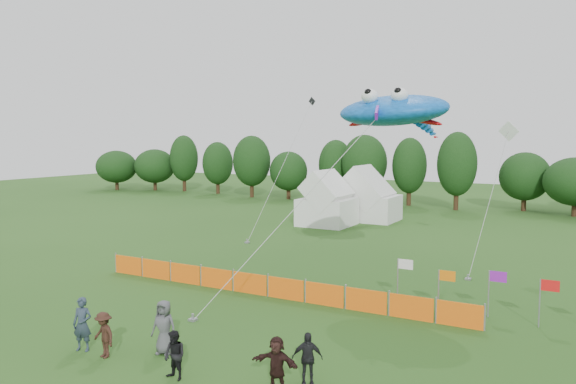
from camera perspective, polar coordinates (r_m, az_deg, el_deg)
The scene contains 15 objects.
ground at distance 20.74m, azimuth -8.38°, elevation -15.92°, with size 160.00×160.00×0.00m, color #234C16.
treeline at distance 61.16m, azimuth 19.36°, elevation 2.10°, with size 104.57×8.78×8.36m.
tent_left at distance 48.34m, azimuth 3.99°, elevation -1.14°, with size 4.30×4.30×3.80m.
tent_right at distance 51.62m, azimuth 8.12°, elevation -0.76°, with size 5.35×4.28×3.78m.
barrier_fence at distance 27.16m, azimuth -2.12°, elevation -9.52°, with size 19.90×0.06×1.00m.
flag_row at distance 25.24m, azimuth 19.97°, elevation -9.08°, with size 8.73×0.60×2.06m.
spectator_a at distance 21.73m, azimuth -20.16°, elevation -12.49°, with size 0.70×0.46×1.93m, color #283543.
spectator_b at distance 18.62m, azimuth -11.44°, elevation -15.97°, with size 0.76×0.59×1.56m, color black.
spectator_c at distance 20.92m, azimuth -18.22°, elevation -13.62°, with size 1.04×0.59×1.60m, color #331C14.
spectator_d at distance 17.99m, azimuth 1.97°, elevation -16.51°, with size 0.96×0.40×1.63m, color black.
spectator_e at distance 20.66m, azimuth -12.47°, elevation -13.25°, with size 0.93×0.61×1.91m, color #48494D.
spectator_f at distance 17.61m, azimuth -1.17°, elevation -17.00°, with size 1.52×0.49×1.64m, color black.
stingray_kite at distance 28.53m, azimuth 10.92°, elevation 8.06°, with size 9.08×16.69×9.93m.
small_kite_white at distance 34.85m, azimuth 20.62°, elevation 2.36°, with size 1.78×5.98×8.57m.
small_kite_dark at distance 44.36m, azimuth -0.36°, elevation 3.14°, with size 0.73×10.31×11.01m.
Camera 1 is at (11.78, -15.28, 7.59)m, focal length 35.00 mm.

